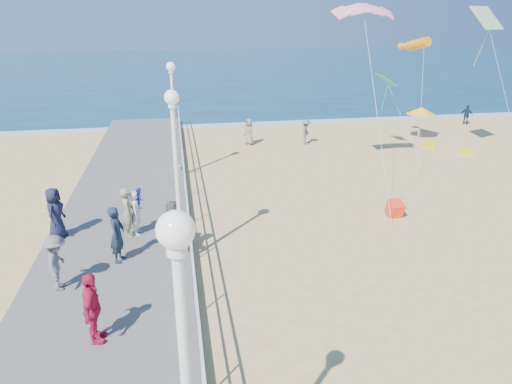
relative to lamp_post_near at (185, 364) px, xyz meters
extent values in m
plane|color=#DAB872|center=(5.35, 9.00, -3.66)|extent=(160.00, 160.00, 0.00)
cube|color=#0C324D|center=(5.35, 74.00, -3.65)|extent=(160.00, 90.00, 0.05)
cube|color=silver|center=(5.35, 29.50, -3.63)|extent=(160.00, 1.20, 0.04)
cube|color=slate|center=(-2.15, 9.00, -3.46)|extent=(5.00, 44.00, 0.40)
cube|color=white|center=(0.30, 9.00, -2.21)|extent=(0.05, 42.00, 0.06)
cube|color=white|center=(0.30, 9.00, -2.71)|extent=(0.05, 42.00, 0.04)
sphere|color=white|center=(0.00, 0.00, 1.84)|extent=(0.44, 0.44, 0.44)
cylinder|color=white|center=(0.00, 9.00, -3.16)|extent=(0.36, 0.36, 0.20)
cylinder|color=white|center=(0.00, 9.00, -0.81)|extent=(0.14, 0.14, 4.70)
sphere|color=white|center=(0.00, 9.00, 1.84)|extent=(0.44, 0.44, 0.44)
cylinder|color=white|center=(0.00, 18.00, -3.16)|extent=(0.36, 0.36, 0.20)
cylinder|color=white|center=(0.00, 18.00, -0.81)|extent=(0.14, 0.14, 4.70)
sphere|color=white|center=(0.00, 18.00, 1.84)|extent=(0.44, 0.44, 0.44)
imported|color=white|center=(-1.51, 10.73, -2.45)|extent=(0.45, 0.63, 1.62)
imported|color=#353BC8|center=(-1.36, 10.88, -1.99)|extent=(0.36, 0.44, 0.84)
imported|color=#172434|center=(-1.95, 8.82, -2.34)|extent=(0.56, 0.75, 1.85)
imported|color=#5C5E62|center=(-3.46, 7.46, -2.43)|extent=(0.65, 1.09, 1.66)
imported|color=#C11842|center=(-2.12, 4.91, -2.35)|extent=(0.49, 1.09, 1.83)
imported|color=#171B32|center=(-4.25, 10.92, -2.34)|extent=(0.74, 0.99, 1.85)
imported|color=#5B5D60|center=(-0.22, 9.59, -2.45)|extent=(0.59, 1.54, 1.63)
imported|color=gray|center=(-1.77, 10.58, -2.36)|extent=(0.49, 0.69, 1.81)
imported|color=#59595E|center=(8.27, 23.09, -2.87)|extent=(0.98, 1.18, 1.59)
imported|color=#192537|center=(21.95, 26.58, -2.92)|extent=(0.83, 0.91, 1.49)
imported|color=#807258|center=(4.65, 23.60, -2.81)|extent=(0.78, 0.96, 1.69)
cube|color=red|center=(8.67, 11.30, -3.36)|extent=(0.58, 0.73, 0.74)
cylinder|color=white|center=(16.10, 23.06, -2.76)|extent=(0.05, 0.05, 1.80)
cone|color=yellow|center=(16.10, 23.06, -1.75)|extent=(1.90, 1.90, 0.45)
cube|color=yellow|center=(15.60, 20.73, -3.46)|extent=(0.55, 0.55, 0.40)
cube|color=#D8EA18|center=(17.02, 18.98, -3.46)|extent=(0.55, 0.55, 0.40)
cylinder|color=orange|center=(13.94, 20.61, 2.60)|extent=(1.02, 2.77, 1.10)
cube|color=#1BC6E7|center=(16.56, 18.59, 4.00)|extent=(1.96, 1.71, 1.16)
cube|color=#26B460|center=(12.22, 20.62, 0.64)|extent=(0.99, 1.16, 0.63)
camera|label=1|loc=(0.08, -4.58, 4.01)|focal=32.00mm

